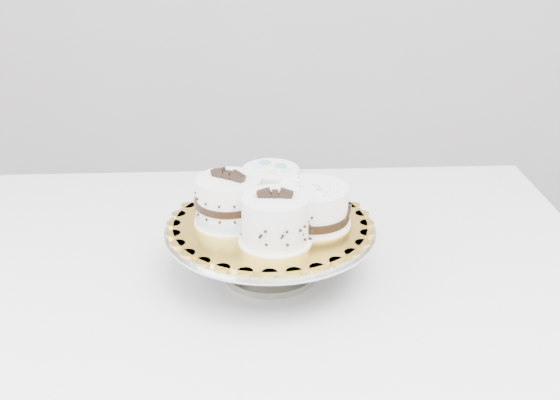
{
  "coord_description": "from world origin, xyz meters",
  "views": [
    {
      "loc": [
        0.14,
        -0.83,
        1.38
      ],
      "look_at": [
        0.15,
        0.22,
        0.89
      ],
      "focal_mm": 45.0,
      "sensor_mm": 36.0,
      "label": 1
    }
  ],
  "objects_px": {
    "cake_swirl": "(275,221)",
    "cake_ribbon": "(314,207)",
    "cake_dots": "(271,187)",
    "table": "(254,293)",
    "cake_banded": "(229,202)",
    "cake_board": "(270,224)",
    "cake_stand": "(270,241)"
  },
  "relations": [
    {
      "from": "table",
      "to": "cake_ribbon",
      "type": "height_order",
      "value": "cake_ribbon"
    },
    {
      "from": "cake_board",
      "to": "cake_swirl",
      "type": "distance_m",
      "value": 0.08
    },
    {
      "from": "cake_stand",
      "to": "cake_dots",
      "type": "bearing_deg",
      "value": 89.75
    },
    {
      "from": "cake_stand",
      "to": "cake_swirl",
      "type": "relative_size",
      "value": 3.02
    },
    {
      "from": "cake_dots",
      "to": "cake_ribbon",
      "type": "bearing_deg",
      "value": -42.47
    },
    {
      "from": "cake_dots",
      "to": "cake_stand",
      "type": "bearing_deg",
      "value": -88.57
    },
    {
      "from": "cake_board",
      "to": "cake_ribbon",
      "type": "bearing_deg",
      "value": -2.95
    },
    {
      "from": "table",
      "to": "cake_swirl",
      "type": "height_order",
      "value": "cake_swirl"
    },
    {
      "from": "table",
      "to": "cake_banded",
      "type": "relative_size",
      "value": 8.75
    },
    {
      "from": "cake_swirl",
      "to": "cake_banded",
      "type": "xyz_separation_m",
      "value": [
        -0.08,
        0.07,
        -0.0
      ]
    },
    {
      "from": "cake_banded",
      "to": "cake_dots",
      "type": "height_order",
      "value": "cake_banded"
    },
    {
      "from": "table",
      "to": "cake_swirl",
      "type": "bearing_deg",
      "value": -74.28
    },
    {
      "from": "table",
      "to": "cake_stand",
      "type": "distance_m",
      "value": 0.15
    },
    {
      "from": "cake_board",
      "to": "cake_banded",
      "type": "height_order",
      "value": "cake_banded"
    },
    {
      "from": "cake_board",
      "to": "cake_stand",
      "type": "bearing_deg",
      "value": 180.0
    },
    {
      "from": "table",
      "to": "cake_dots",
      "type": "bearing_deg",
      "value": 18.94
    },
    {
      "from": "table",
      "to": "cake_board",
      "type": "height_order",
      "value": "cake_board"
    },
    {
      "from": "cake_stand",
      "to": "cake_board",
      "type": "height_order",
      "value": "cake_board"
    },
    {
      "from": "cake_swirl",
      "to": "cake_banded",
      "type": "distance_m",
      "value": 0.1
    },
    {
      "from": "cake_board",
      "to": "cake_dots",
      "type": "height_order",
      "value": "cake_dots"
    },
    {
      "from": "cake_swirl",
      "to": "cake_stand",
      "type": "bearing_deg",
      "value": 100.04
    },
    {
      "from": "cake_banded",
      "to": "cake_swirl",
      "type": "bearing_deg",
      "value": -10.97
    },
    {
      "from": "cake_dots",
      "to": "cake_ribbon",
      "type": "distance_m",
      "value": 0.1
    },
    {
      "from": "cake_swirl",
      "to": "cake_ribbon",
      "type": "relative_size",
      "value": 0.85
    },
    {
      "from": "cake_board",
      "to": "cake_banded",
      "type": "relative_size",
      "value": 2.2
    },
    {
      "from": "cake_banded",
      "to": "cake_dots",
      "type": "xyz_separation_m",
      "value": [
        0.07,
        0.06,
        0.0
      ]
    },
    {
      "from": "cake_swirl",
      "to": "cake_ribbon",
      "type": "bearing_deg",
      "value": 47.2
    },
    {
      "from": "cake_dots",
      "to": "cake_ribbon",
      "type": "xyz_separation_m",
      "value": [
        0.07,
        -0.07,
        -0.01
      ]
    },
    {
      "from": "cake_board",
      "to": "cake_swirl",
      "type": "relative_size",
      "value": 2.77
    },
    {
      "from": "cake_dots",
      "to": "cake_banded",
      "type": "bearing_deg",
      "value": -136.45
    },
    {
      "from": "cake_ribbon",
      "to": "table",
      "type": "bearing_deg",
      "value": 161.58
    },
    {
      "from": "cake_board",
      "to": "cake_dots",
      "type": "bearing_deg",
      "value": 89.75
    }
  ]
}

